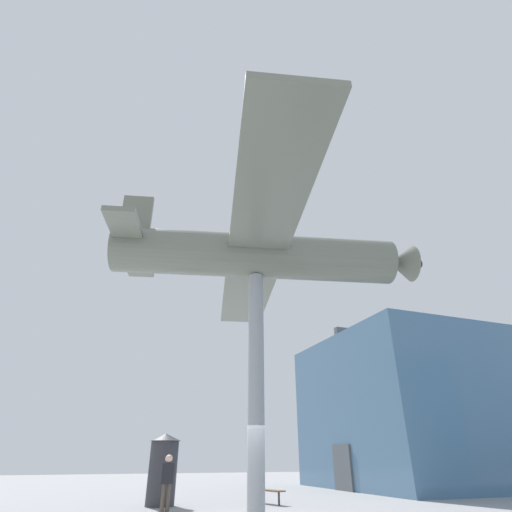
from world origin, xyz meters
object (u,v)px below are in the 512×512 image
plaza_bench (267,491)px  visitor_person (167,478)px  visitor_second (154,474)px  support_pylon_central (256,384)px  suspended_airplane (259,256)px  info_kiosk (163,468)px

plaza_bench → visitor_person: bearing=-71.5°
plaza_bench → visitor_second: bearing=-96.4°
support_pylon_central → visitor_second: (-5.37, -2.20, -2.64)m
visitor_person → support_pylon_central: bearing=-51.3°
support_pylon_central → suspended_airplane: 4.55m
support_pylon_central → visitor_second: support_pylon_central is taller
plaza_bench → info_kiosk: bearing=-97.7°
visitor_person → info_kiosk: info_kiosk is taller
suspended_airplane → visitor_second: size_ratio=8.41×
visitor_second → info_kiosk: size_ratio=0.74×
support_pylon_central → visitor_person: bearing=-150.1°
visitor_second → info_kiosk: bearing=-44.3°
support_pylon_central → plaza_bench: (-4.88, 2.22, -3.28)m
visitor_person → suspended_airplane: bearing=-50.1°
visitor_second → info_kiosk: 0.38m
visitor_second → info_kiosk: (-0.06, 0.31, 0.21)m
support_pylon_central → plaza_bench: 6.28m
support_pylon_central → suspended_airplane: (0.03, 0.12, 4.55)m
plaza_bench → info_kiosk: 4.23m
support_pylon_central → info_kiosk: size_ratio=2.98×
support_pylon_central → plaza_bench: support_pylon_central is taller
support_pylon_central → info_kiosk: (-5.43, -1.89, -2.44)m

